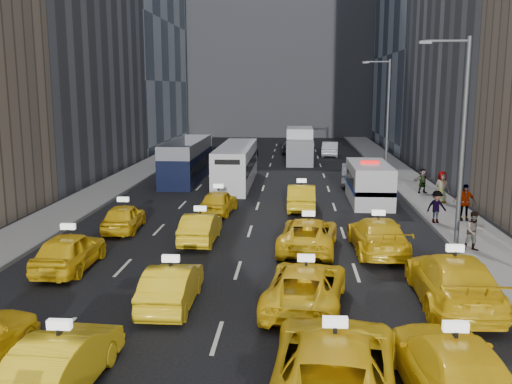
# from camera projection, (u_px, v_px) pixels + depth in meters

# --- Properties ---
(ground) EXTENTS (160.00, 160.00, 0.00)m
(ground) POSITION_uv_depth(u_px,v_px,m) (206.00, 373.00, 14.02)
(ground) COLOR black
(ground) RESTS_ON ground
(sidewalk_west) EXTENTS (3.00, 90.00, 0.15)m
(sidewalk_west) POSITION_uv_depth(u_px,v_px,m) (110.00, 188.00, 39.22)
(sidewalk_west) COLOR gray
(sidewalk_west) RESTS_ON ground
(sidewalk_east) EXTENTS (3.00, 90.00, 0.15)m
(sidewalk_east) POSITION_uv_depth(u_px,v_px,m) (420.00, 192.00, 37.85)
(sidewalk_east) COLOR gray
(sidewalk_east) RESTS_ON ground
(curb_west) EXTENTS (0.15, 90.00, 0.18)m
(curb_west) POSITION_uv_depth(u_px,v_px,m) (131.00, 188.00, 39.12)
(curb_west) COLOR slate
(curb_west) RESTS_ON ground
(curb_east) EXTENTS (0.15, 90.00, 0.18)m
(curb_east) POSITION_uv_depth(u_px,v_px,m) (398.00, 191.00, 37.94)
(curb_east) COLOR slate
(curb_east) RESTS_ON ground
(streetlight_near) EXTENTS (2.15, 0.22, 9.00)m
(streetlight_near) POSITION_uv_depth(u_px,v_px,m) (460.00, 135.00, 24.30)
(streetlight_near) COLOR #595B60
(streetlight_near) RESTS_ON ground
(streetlight_far) EXTENTS (2.15, 0.22, 9.00)m
(streetlight_far) POSITION_uv_depth(u_px,v_px,m) (386.00, 113.00, 43.92)
(streetlight_far) COLOR #595B60
(streetlight_far) RESTS_ON ground
(taxi_5) EXTENTS (1.74, 4.29, 1.38)m
(taxi_5) POSITION_uv_depth(u_px,v_px,m) (62.00, 362.00, 13.13)
(taxi_5) COLOR yellow
(taxi_5) RESTS_ON ground
(taxi_6) EXTENTS (3.35, 6.25, 1.67)m
(taxi_6) POSITION_uv_depth(u_px,v_px,m) (334.00, 367.00, 12.59)
(taxi_6) COLOR yellow
(taxi_6) RESTS_ON ground
(taxi_7) EXTENTS (2.40, 5.38, 1.53)m
(taxi_7) POSITION_uv_depth(u_px,v_px,m) (453.00, 368.00, 12.67)
(taxi_7) COLOR yellow
(taxi_7) RESTS_ON ground
(taxi_8) EXTENTS (1.75, 4.35, 1.48)m
(taxi_8) POSITION_uv_depth(u_px,v_px,m) (70.00, 251.00, 21.82)
(taxi_8) COLOR yellow
(taxi_8) RESTS_ON ground
(taxi_9) EXTENTS (1.45, 4.13, 1.36)m
(taxi_9) POSITION_uv_depth(u_px,v_px,m) (172.00, 286.00, 18.19)
(taxi_9) COLOR yellow
(taxi_9) RESTS_ON ground
(taxi_10) EXTENTS (2.98, 5.34, 1.41)m
(taxi_10) POSITION_uv_depth(u_px,v_px,m) (306.00, 286.00, 18.07)
(taxi_10) COLOR yellow
(taxi_10) RESTS_ON ground
(taxi_11) EXTENTS (2.49, 5.81, 1.67)m
(taxi_11) POSITION_uv_depth(u_px,v_px,m) (453.00, 280.00, 18.27)
(taxi_11) COLOR yellow
(taxi_11) RESTS_ON ground
(taxi_12) EXTENTS (1.84, 4.04, 1.35)m
(taxi_12) POSITION_uv_depth(u_px,v_px,m) (124.00, 217.00, 27.73)
(taxi_12) COLOR yellow
(taxi_12) RESTS_ON ground
(taxi_13) EXTENTS (1.47, 4.06, 1.33)m
(taxi_13) POSITION_uv_depth(u_px,v_px,m) (201.00, 228.00, 25.73)
(taxi_13) COLOR yellow
(taxi_13) RESTS_ON ground
(taxi_14) EXTENTS (2.82, 5.22, 1.39)m
(taxi_14) POSITION_uv_depth(u_px,v_px,m) (308.00, 234.00, 24.45)
(taxi_14) COLOR yellow
(taxi_14) RESTS_ON ground
(taxi_15) EXTENTS (2.29, 5.26, 1.51)m
(taxi_15) POSITION_uv_depth(u_px,v_px,m) (378.00, 235.00, 24.09)
(taxi_15) COLOR yellow
(taxi_15) RESTS_ON ground
(taxi_16) EXTENTS (1.96, 4.05, 1.33)m
(taxi_16) POSITION_uv_depth(u_px,v_px,m) (219.00, 202.00, 31.50)
(taxi_16) COLOR yellow
(taxi_16) RESTS_ON ground
(taxi_17) EXTENTS (1.59, 4.44, 1.46)m
(taxi_17) POSITION_uv_depth(u_px,v_px,m) (301.00, 197.00, 32.56)
(taxi_17) COLOR yellow
(taxi_17) RESTS_ON ground
(nypd_van) EXTENTS (2.81, 6.14, 2.56)m
(nypd_van) POSITION_uv_depth(u_px,v_px,m) (369.00, 184.00, 34.43)
(nypd_van) COLOR silver
(nypd_van) RESTS_ON ground
(double_decker) EXTENTS (2.73, 10.25, 2.96)m
(double_decker) POSITION_uv_depth(u_px,v_px,m) (187.00, 161.00, 42.80)
(double_decker) COLOR black
(double_decker) RESTS_ON ground
(city_bus) EXTENTS (3.63, 11.12, 2.82)m
(city_bus) POSITION_uv_depth(u_px,v_px,m) (236.00, 165.00, 40.88)
(city_bus) COLOR silver
(city_bus) RESTS_ON ground
(box_truck) EXTENTS (3.14, 7.16, 3.17)m
(box_truck) POSITION_uv_depth(u_px,v_px,m) (300.00, 146.00, 52.70)
(box_truck) COLOR white
(box_truck) RESTS_ON ground
(misc_car_0) EXTENTS (2.10, 4.87, 1.56)m
(misc_car_0) POSITION_uv_depth(u_px,v_px,m) (354.00, 174.00, 40.78)
(misc_car_0) COLOR #A4A7AC
(misc_car_0) RESTS_ON ground
(misc_car_1) EXTENTS (2.70, 5.79, 1.61)m
(misc_car_1) POSITION_uv_depth(u_px,v_px,m) (200.00, 151.00, 54.84)
(misc_car_1) COLOR black
(misc_car_1) RESTS_ON ground
(misc_car_2) EXTENTS (2.34, 5.47, 1.57)m
(misc_car_2) POSITION_uv_depth(u_px,v_px,m) (293.00, 146.00, 60.46)
(misc_car_2) COLOR slate
(misc_car_2) RESTS_ON ground
(misc_car_3) EXTENTS (2.24, 4.52, 1.48)m
(misc_car_3) POSITION_uv_depth(u_px,v_px,m) (249.00, 148.00, 58.83)
(misc_car_3) COLOR black
(misc_car_3) RESTS_ON ground
(misc_car_4) EXTENTS (1.97, 4.62, 1.48)m
(misc_car_4) POSITION_uv_depth(u_px,v_px,m) (330.00, 149.00, 57.80)
(misc_car_4) COLOR #B8BCC1
(misc_car_4) RESTS_ON ground
(pedestrian_1) EXTENTS (0.86, 0.54, 1.68)m
(pedestrian_1) POSITION_uv_depth(u_px,v_px,m) (474.00, 231.00, 23.77)
(pedestrian_1) COLOR gray
(pedestrian_1) RESTS_ON sidewalk_east
(pedestrian_2) EXTENTS (1.14, 0.68, 1.65)m
(pedestrian_2) POSITION_uv_depth(u_px,v_px,m) (437.00, 207.00, 28.69)
(pedestrian_2) COLOR gray
(pedestrian_2) RESTS_ON sidewalk_east
(pedestrian_3) EXTENTS (1.14, 0.58, 1.90)m
(pedestrian_3) POSITION_uv_depth(u_px,v_px,m) (464.00, 202.00, 29.20)
(pedestrian_3) COLOR gray
(pedestrian_3) RESTS_ON sidewalk_east
(pedestrian_4) EXTENTS (1.02, 0.73, 1.88)m
(pedestrian_4) POSITION_uv_depth(u_px,v_px,m) (442.00, 187.00, 33.72)
(pedestrian_4) COLOR gray
(pedestrian_4) RESTS_ON sidewalk_east
(pedestrian_5) EXTENTS (1.53, 0.85, 1.58)m
(pedestrian_5) POSITION_uv_depth(u_px,v_px,m) (423.00, 181.00, 36.82)
(pedestrian_5) COLOR gray
(pedestrian_5) RESTS_ON sidewalk_east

